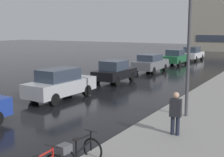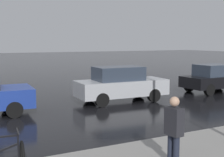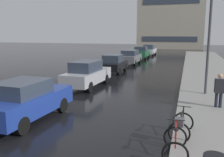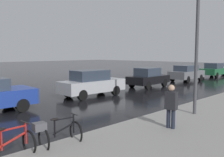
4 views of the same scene
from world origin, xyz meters
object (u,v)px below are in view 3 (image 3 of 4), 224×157
Objects in this scene: car_blue at (25,100)px; car_white at (149,50)px; bicycle_nearest at (175,144)px; bicycle_second at (181,125)px; car_green at (141,53)px; streetlamp at (210,21)px; car_grey at (130,57)px; pedestrian at (219,90)px; car_black at (113,64)px; car_silver at (87,74)px.

car_white reaches higher than car_blue.
bicycle_second is at bearing 85.38° from bicycle_nearest.
streetlamp is at bearing -69.65° from car_green.
car_blue is 30.96m from car_white.
car_grey reaches higher than bicycle_nearest.
pedestrian reaches higher than car_blue.
bicycle_nearest is 8.55m from streetlamp.
car_green is at bearing 109.03° from pedestrian.
car_black is at bearing 130.33° from pedestrian.
streetlamp is (-0.39, 2.58, 3.12)m from pedestrian.
bicycle_nearest is 0.31× the size of car_black.
streetlamp is (7.15, -12.66, 3.25)m from car_grey.
car_white reaches higher than bicycle_second.
car_grey is 1.04× the size of car_green.
pedestrian is (1.63, 5.03, 0.56)m from bicycle_nearest.
pedestrian reaches higher than car_green.
bicycle_nearest is 0.85× the size of bicycle_second.
bicycle_second is 14.12m from car_black.
car_silver is at bearing 159.37° from pedestrian.
car_silver reaches higher than car_green.
car_white is 0.72× the size of streetlamp.
streetlamp reaches higher than car_grey.
car_silver is (-5.93, 7.87, 0.46)m from bicycle_nearest.
bicycle_second is 6.03m from car_blue.
car_silver is 24.50m from car_white.
car_white is (-5.65, 32.37, 0.43)m from bicycle_nearest.
car_green is at bearing 89.50° from car_black.
car_black is at bearing 90.45° from car_blue.
car_white is at bearing 99.91° from bicycle_nearest.
car_green reaches higher than car_grey.
car_blue is 1.01× the size of car_white.
car_silver is 2.63× the size of pedestrian.
streetlamp reaches higher than car_black.
car_grey is 0.98× the size of car_white.
car_black is (-0.10, 12.62, -0.03)m from car_blue.
bicycle_nearest is at bearing -99.21° from streetlamp.
pedestrian is (7.64, -9.00, 0.16)m from car_black.
car_green is at bearing 103.23° from bicycle_second.
bicycle_second is at bearing -64.31° from car_black.
bicycle_nearest is at bearing -80.09° from car_white.
car_black is 0.92× the size of car_grey.
car_green is at bearing 89.93° from car_silver.
car_green is (0.02, 6.59, -0.01)m from car_grey.
bicycle_nearest is 0.20× the size of streetlamp.
car_grey is 17.01m from pedestrian.
bicycle_nearest is 32.87m from car_white.
pedestrian is (7.55, -2.84, 0.10)m from car_silver.
car_grey is at bearing -91.26° from car_white.
car_blue is 10.01m from streetlamp.
car_black is 0.90× the size of car_white.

